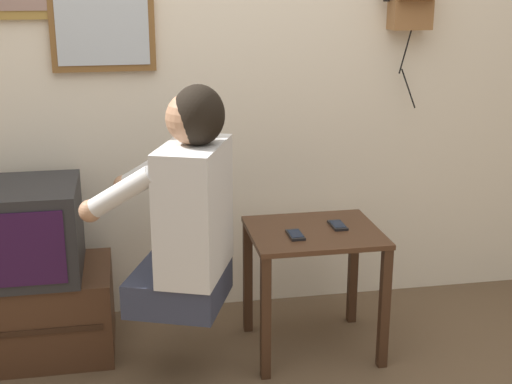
% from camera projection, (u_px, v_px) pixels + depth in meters
% --- Properties ---
extents(wall_back, '(6.80, 0.05, 2.55)m').
position_uv_depth(wall_back, '(216.00, 53.00, 3.33)').
color(wall_back, silver).
rests_on(wall_back, ground_plane).
extents(side_table, '(0.56, 0.48, 0.57)m').
position_uv_depth(side_table, '(314.00, 255.00, 3.12)').
color(side_table, '#422819').
rests_on(side_table, ground_plane).
extents(person, '(0.62, 0.57, 0.90)m').
position_uv_depth(person, '(188.00, 208.00, 2.80)').
color(person, '#2D3347').
rests_on(person, ground_plane).
extents(tv_stand, '(0.71, 0.47, 0.39)m').
position_uv_depth(tv_stand, '(31.00, 312.00, 3.16)').
color(tv_stand, '#422819').
rests_on(tv_stand, ground_plane).
extents(television, '(0.51, 0.47, 0.40)m').
position_uv_depth(television, '(19.00, 231.00, 3.03)').
color(television, '#232326').
rests_on(television, tv_stand).
extents(wall_mirror, '(0.46, 0.03, 0.60)m').
position_uv_depth(wall_mirror, '(101.00, 3.00, 3.14)').
color(wall_mirror, brown).
extents(cell_phone_held, '(0.06, 0.12, 0.01)m').
position_uv_depth(cell_phone_held, '(295.00, 235.00, 3.01)').
color(cell_phone_held, black).
rests_on(cell_phone_held, side_table).
extents(cell_phone_spare, '(0.06, 0.12, 0.01)m').
position_uv_depth(cell_phone_spare, '(338.00, 225.00, 3.12)').
color(cell_phone_spare, black).
rests_on(cell_phone_spare, side_table).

